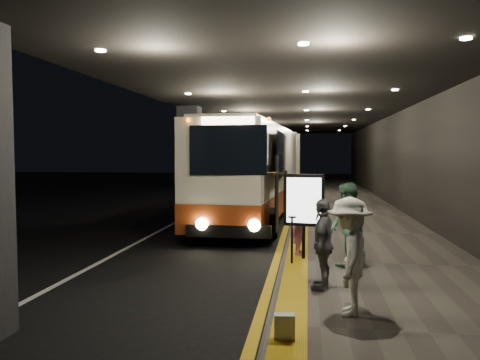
# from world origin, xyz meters

# --- Properties ---
(ground) EXTENTS (90.00, 90.00, 0.00)m
(ground) POSITION_xyz_m (0.00, 0.00, 0.00)
(ground) COLOR black
(lane_line_white) EXTENTS (0.12, 50.00, 0.01)m
(lane_line_white) POSITION_xyz_m (-1.80, 5.00, 0.01)
(lane_line_white) COLOR silver
(lane_line_white) RESTS_ON ground
(kerb_stripe_yellow) EXTENTS (0.18, 50.00, 0.01)m
(kerb_stripe_yellow) POSITION_xyz_m (2.35, 5.00, 0.01)
(kerb_stripe_yellow) COLOR gold
(kerb_stripe_yellow) RESTS_ON ground
(sidewalk) EXTENTS (4.50, 50.00, 0.15)m
(sidewalk) POSITION_xyz_m (4.75, 5.00, 0.07)
(sidewalk) COLOR #514C44
(sidewalk) RESTS_ON ground
(tactile_strip) EXTENTS (0.50, 50.00, 0.01)m
(tactile_strip) POSITION_xyz_m (2.85, 5.00, 0.16)
(tactile_strip) COLOR gold
(tactile_strip) RESTS_ON sidewalk
(terminal_wall) EXTENTS (0.10, 50.00, 6.00)m
(terminal_wall) POSITION_xyz_m (7.00, 5.00, 3.00)
(terminal_wall) COLOR black
(terminal_wall) RESTS_ON ground
(support_columns) EXTENTS (0.80, 24.80, 4.40)m
(support_columns) POSITION_xyz_m (-1.50, 4.00, 2.20)
(support_columns) COLOR black
(support_columns) RESTS_ON ground
(canopy) EXTENTS (9.00, 50.00, 0.40)m
(canopy) POSITION_xyz_m (2.50, 5.00, 4.60)
(canopy) COLOR black
(canopy) RESTS_ON support_columns
(coach_main) EXTENTS (2.97, 11.53, 3.57)m
(coach_main) POSITION_xyz_m (1.00, 3.97, 1.71)
(coach_main) COLOR beige
(coach_main) RESTS_ON ground
(coach_second) EXTENTS (3.00, 11.75, 3.66)m
(coach_second) POSITION_xyz_m (1.14, 18.00, 1.76)
(coach_second) COLOR beige
(coach_second) RESTS_ON ground
(coach_third) EXTENTS (3.03, 11.86, 3.69)m
(coach_third) POSITION_xyz_m (0.75, 30.60, 1.77)
(coach_third) COLOR beige
(coach_third) RESTS_ON ground
(passenger_boarding) EXTENTS (0.47, 0.63, 1.57)m
(passenger_boarding) POSITION_xyz_m (2.90, -2.52, 0.94)
(passenger_boarding) COLOR #AF517F
(passenger_boarding) RESTS_ON sidewalk
(passenger_waiting_green) EXTENTS (0.79, 1.02, 1.85)m
(passenger_waiting_green) POSITION_xyz_m (3.89, -4.11, 1.07)
(passenger_waiting_green) COLOR #3A694A
(passenger_waiting_green) RESTS_ON sidewalk
(passenger_waiting_white) EXTENTS (0.64, 1.20, 1.79)m
(passenger_waiting_white) POSITION_xyz_m (3.72, -6.64, 1.04)
(passenger_waiting_white) COLOR silver
(passenger_waiting_white) RESTS_ON sidewalk
(passenger_waiting_grey) EXTENTS (0.65, 1.03, 1.64)m
(passenger_waiting_grey) POSITION_xyz_m (3.37, -5.36, 0.97)
(passenger_waiting_grey) COLOR #515055
(passenger_waiting_grey) RESTS_ON sidewalk
(bag_polka) EXTENTS (0.27, 0.17, 0.30)m
(bag_polka) POSITION_xyz_m (4.22, -3.30, 0.30)
(bag_polka) COLOR black
(bag_polka) RESTS_ON sidewalk
(bag_plain) EXTENTS (0.28, 0.18, 0.34)m
(bag_plain) POSITION_xyz_m (2.80, -7.75, 0.32)
(bag_plain) COLOR silver
(bag_plain) RESTS_ON sidewalk
(info_sign) EXTENTS (0.93, 0.23, 1.97)m
(info_sign) POSITION_xyz_m (3.00, -2.99, 1.48)
(info_sign) COLOR black
(info_sign) RESTS_ON sidewalk
(stanchion_post) EXTENTS (0.05, 0.05, 1.04)m
(stanchion_post) POSITION_xyz_m (2.75, -3.52, 0.67)
(stanchion_post) COLOR black
(stanchion_post) RESTS_ON sidewalk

